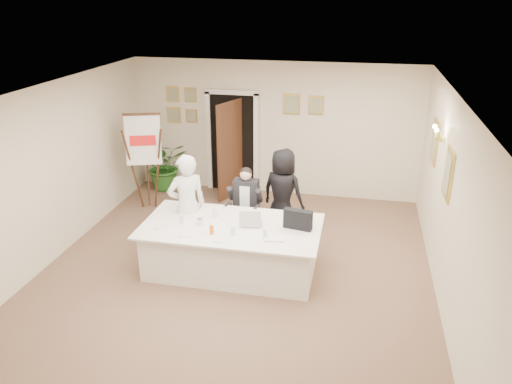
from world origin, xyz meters
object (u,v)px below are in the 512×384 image
at_px(flip_chart, 146,166).
at_px(paper_stack, 274,238).
at_px(laptop_bag, 298,219).
at_px(oj_glass, 212,230).
at_px(laptop, 252,216).
at_px(standing_man, 187,206).
at_px(seated_man, 246,204).
at_px(conference_table, 232,247).
at_px(potted_palm, 165,166).
at_px(standing_woman, 283,193).
at_px(steel_jug, 200,222).

relative_size(flip_chart, paper_stack, 6.68).
distance_m(laptop_bag, oj_glass, 1.29).
xyz_separation_m(laptop, laptop_bag, (0.71, -0.00, 0.01)).
bearing_deg(standing_man, seated_man, -173.98).
relative_size(conference_table, potted_palm, 2.56).
bearing_deg(flip_chart, standing_woman, -11.62).
height_order(potted_palm, oj_glass, potted_palm).
xyz_separation_m(potted_palm, oj_glass, (2.09, -3.40, 0.31)).
relative_size(laptop, steel_jug, 3.18).
distance_m(flip_chart, potted_palm, 1.15).
bearing_deg(standing_woman, seated_man, 48.26).
xyz_separation_m(standing_man, laptop_bag, (1.83, -0.27, 0.06)).
relative_size(standing_man, steel_jug, 15.78).
relative_size(conference_table, laptop, 7.79).
bearing_deg(flip_chart, potted_palm, 93.11).
relative_size(flip_chart, standing_woman, 1.20).
height_order(standing_woman, oj_glass, standing_woman).
xyz_separation_m(flip_chart, oj_glass, (2.03, -2.31, -0.05)).
bearing_deg(conference_table, paper_stack, -23.59).
distance_m(potted_palm, paper_stack, 4.54).
xyz_separation_m(seated_man, flip_chart, (-2.22, 0.91, 0.22)).
bearing_deg(conference_table, standing_woman, 67.83).
bearing_deg(laptop_bag, seated_man, 147.17).
xyz_separation_m(laptop_bag, oj_glass, (-1.21, -0.44, -0.09)).
xyz_separation_m(seated_man, paper_stack, (0.74, -1.38, 0.12)).
relative_size(oj_glass, steel_jug, 1.18).
height_order(laptop, laptop_bag, laptop_bag).
height_order(conference_table, laptop, laptop).
height_order(seated_man, paper_stack, seated_man).
distance_m(flip_chart, standing_man, 2.14).
distance_m(standing_woman, oj_glass, 1.90).
distance_m(potted_palm, laptop, 3.96).
bearing_deg(seated_man, standing_woman, 19.33).
bearing_deg(laptop, potted_palm, 121.98).
xyz_separation_m(standing_woman, paper_stack, (0.15, -1.71, -0.01)).
xyz_separation_m(conference_table, laptop_bag, (1.01, 0.10, 0.53)).
xyz_separation_m(seated_man, laptop_bag, (1.03, -0.97, 0.26)).
bearing_deg(conference_table, laptop_bag, 5.69).
relative_size(seated_man, standing_woman, 0.84).
relative_size(standing_man, oj_glass, 13.35).
xyz_separation_m(laptop, steel_jug, (-0.76, -0.20, -0.08)).
height_order(potted_palm, laptop_bag, laptop_bag).
height_order(standing_man, paper_stack, standing_man).
bearing_deg(seated_man, conference_table, -98.55).
relative_size(seated_man, oj_glass, 10.31).
bearing_deg(oj_glass, flip_chart, 131.33).
xyz_separation_m(seated_man, laptop, (0.32, -0.97, 0.24)).
relative_size(flip_chart, oj_glass, 14.77).
xyz_separation_m(conference_table, laptop, (0.30, 0.10, 0.52)).
bearing_deg(standing_man, laptop_bag, 136.67).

